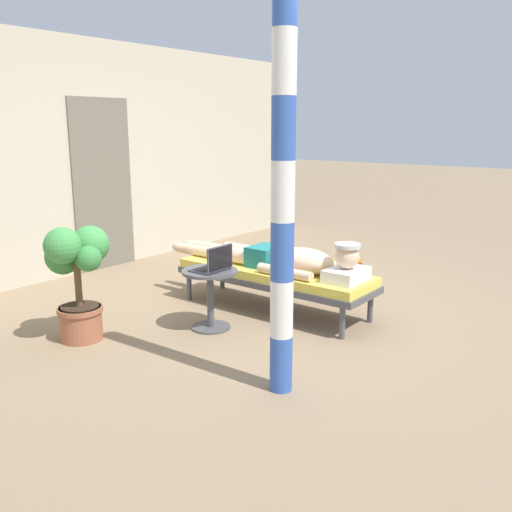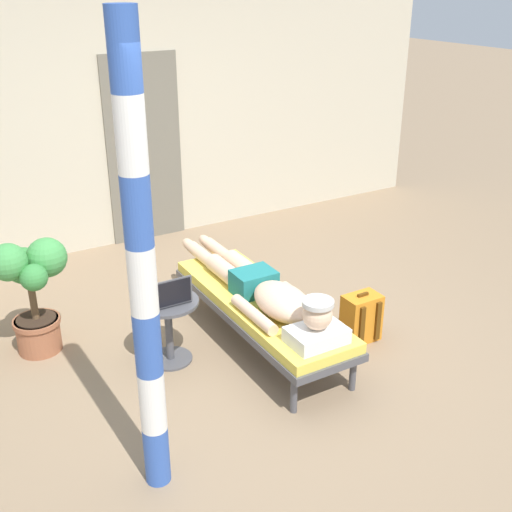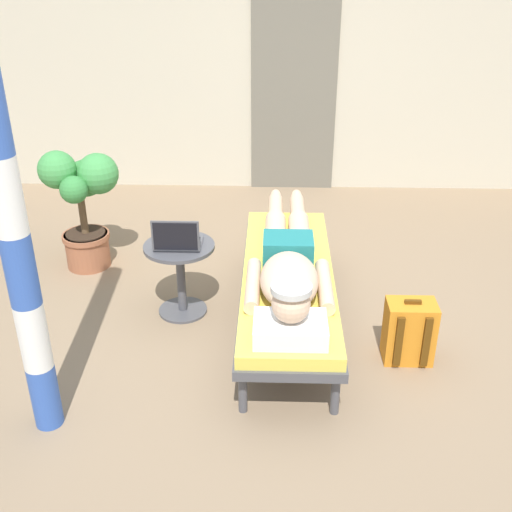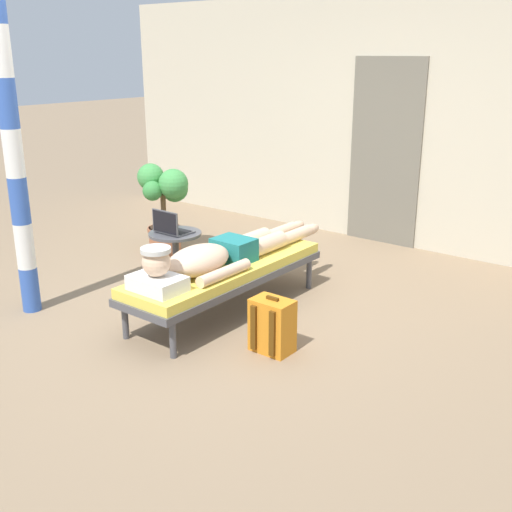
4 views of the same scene
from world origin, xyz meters
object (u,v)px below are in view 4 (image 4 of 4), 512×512
Objects in this scene: side_table at (176,250)px; lounge_chair at (226,272)px; porch_post at (13,153)px; backpack at (273,326)px; person_reclining at (218,255)px; potted_plant at (165,201)px; laptop at (171,227)px.

lounge_chair is at bearing -11.54° from side_table.
porch_post is at bearing -142.49° from lounge_chair.
side_table is at bearing 161.33° from backpack.
side_table is 1.61m from porch_post.
potted_plant reaches higher than person_reclining.
lounge_chair is at bearing -7.63° from laptop.
side_table is 1.23× the size of backpack.
potted_plant is at bearing 98.05° from porch_post.
porch_post is at bearing -116.53° from side_table.
backpack is at bearing 17.64° from porch_post.
side_table is 0.20× the size of porch_post.
porch_post is at bearing -162.36° from backpack.
backpack is 0.16× the size of porch_post.
lounge_chair is at bearing 154.87° from backpack.
lounge_chair is 0.90× the size of person_reclining.
porch_post is at bearing -81.95° from potted_plant.
person_reclining is at bearing -30.67° from potted_plant.
side_table is 1.69× the size of laptop.
laptop is (-0.73, 0.10, 0.24)m from lounge_chair.
backpack is at bearing -16.87° from laptop.
laptop is at bearing 62.42° from porch_post.
potted_plant is 0.36× the size of porch_post.
side_table is (-0.73, 0.15, 0.01)m from lounge_chair.
porch_post is (-2.05, -0.65, 1.13)m from backpack.
porch_post is at bearing -117.58° from laptop.
potted_plant is (-0.84, 0.69, 0.21)m from side_table.
laptop is 1.45m from porch_post.
person_reclining is (0.00, -0.09, 0.17)m from lounge_chair.
lounge_chair is at bearing 90.00° from person_reclining.
potted_plant is at bearing 151.86° from lounge_chair.
person_reclining is at bearing 34.92° from porch_post.
person_reclining is 2.26× the size of potted_plant.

